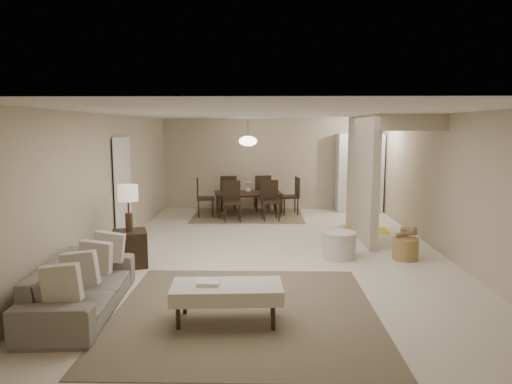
{
  "coord_description": "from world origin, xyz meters",
  "views": [
    {
      "loc": [
        -0.19,
        -8.13,
        2.26
      ],
      "look_at": [
        -0.36,
        0.41,
        1.05
      ],
      "focal_mm": 32.0,
      "sensor_mm": 36.0,
      "label": 1
    }
  ],
  "objects_px": {
    "ottoman_bench": "(227,292)",
    "round_pouf": "(339,245)",
    "side_table": "(130,249)",
    "dining_table": "(248,204)",
    "sofa": "(82,287)",
    "wicker_basket": "(405,249)",
    "pantry_cabinet": "(359,173)"
  },
  "relations": [
    {
      "from": "ottoman_bench",
      "to": "round_pouf",
      "type": "xyz_separation_m",
      "value": [
        1.73,
        2.69,
        -0.14
      ]
    },
    {
      "from": "ottoman_bench",
      "to": "round_pouf",
      "type": "bearing_deg",
      "value": 53.86
    },
    {
      "from": "side_table",
      "to": "ottoman_bench",
      "type": "bearing_deg",
      "value": -50.68
    },
    {
      "from": "round_pouf",
      "to": "side_table",
      "type": "bearing_deg",
      "value": -171.48
    },
    {
      "from": "dining_table",
      "to": "sofa",
      "type": "bearing_deg",
      "value": -114.82
    },
    {
      "from": "ottoman_bench",
      "to": "sofa",
      "type": "bearing_deg",
      "value": 167.27
    },
    {
      "from": "wicker_basket",
      "to": "dining_table",
      "type": "height_order",
      "value": "dining_table"
    },
    {
      "from": "wicker_basket",
      "to": "ottoman_bench",
      "type": "bearing_deg",
      "value": -137.38
    },
    {
      "from": "sofa",
      "to": "round_pouf",
      "type": "xyz_separation_m",
      "value": [
        3.55,
        2.39,
        -0.08
      ]
    },
    {
      "from": "sofa",
      "to": "dining_table",
      "type": "distance_m",
      "value": 6.51
    },
    {
      "from": "side_table",
      "to": "dining_table",
      "type": "relative_size",
      "value": 0.34
    },
    {
      "from": "side_table",
      "to": "wicker_basket",
      "type": "bearing_deg",
      "value": 5.82
    },
    {
      "from": "sofa",
      "to": "side_table",
      "type": "height_order",
      "value": "sofa"
    },
    {
      "from": "pantry_cabinet",
      "to": "wicker_basket",
      "type": "relative_size",
      "value": 4.84
    },
    {
      "from": "side_table",
      "to": "dining_table",
      "type": "distance_m",
      "value": 4.73
    },
    {
      "from": "wicker_basket",
      "to": "dining_table",
      "type": "relative_size",
      "value": 0.25
    },
    {
      "from": "round_pouf",
      "to": "pantry_cabinet",
      "type": "bearing_deg",
      "value": 74.6
    },
    {
      "from": "ottoman_bench",
      "to": "round_pouf",
      "type": "relative_size",
      "value": 2.22
    },
    {
      "from": "pantry_cabinet",
      "to": "dining_table",
      "type": "distance_m",
      "value": 3.14
    },
    {
      "from": "pantry_cabinet",
      "to": "side_table",
      "type": "height_order",
      "value": "pantry_cabinet"
    },
    {
      "from": "pantry_cabinet",
      "to": "sofa",
      "type": "bearing_deg",
      "value": -124.75
    },
    {
      "from": "ottoman_bench",
      "to": "side_table",
      "type": "relative_size",
      "value": 2.24
    },
    {
      "from": "side_table",
      "to": "round_pouf",
      "type": "height_order",
      "value": "side_table"
    },
    {
      "from": "round_pouf",
      "to": "dining_table",
      "type": "height_order",
      "value": "dining_table"
    },
    {
      "from": "sofa",
      "to": "side_table",
      "type": "relative_size",
      "value": 3.68
    },
    {
      "from": "ottoman_bench",
      "to": "wicker_basket",
      "type": "bearing_deg",
      "value": 39.25
    },
    {
      "from": "ottoman_bench",
      "to": "wicker_basket",
      "type": "xyz_separation_m",
      "value": [
        2.86,
        2.64,
        -0.18
      ]
    },
    {
      "from": "pantry_cabinet",
      "to": "wicker_basket",
      "type": "xyz_separation_m",
      "value": [
        -0.11,
        -4.58,
        -0.87
      ]
    },
    {
      "from": "wicker_basket",
      "to": "dining_table",
      "type": "bearing_deg",
      "value": 126.15
    },
    {
      "from": "wicker_basket",
      "to": "side_table",
      "type": "bearing_deg",
      "value": -174.18
    },
    {
      "from": "pantry_cabinet",
      "to": "sofa",
      "type": "xyz_separation_m",
      "value": [
        -4.8,
        -6.92,
        -0.74
      ]
    },
    {
      "from": "dining_table",
      "to": "wicker_basket",
      "type": "bearing_deg",
      "value": -62.4
    }
  ]
}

